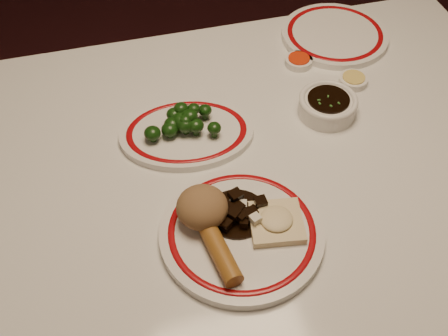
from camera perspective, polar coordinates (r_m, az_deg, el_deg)
ground at (r=1.74m, az=3.13°, el=-15.61°), size 7.00×7.00×0.00m
dining_table at (r=1.19m, az=4.43°, el=-1.59°), size 1.20×0.90×0.75m
main_plate at (r=0.98m, az=1.81°, el=-6.60°), size 0.31×0.31×0.02m
rice_mound at (r=0.97m, az=-2.23°, el=-4.00°), size 0.09×0.09×0.07m
spring_roll at (r=0.93m, az=-0.41°, el=-8.59°), size 0.05×0.12×0.03m
fried_wonton at (r=0.98m, az=5.33°, el=-5.42°), size 0.10×0.10×0.03m
stirfry_heap at (r=0.99m, az=1.53°, el=-4.39°), size 0.11×0.11×0.03m
broccoli_plate at (r=1.15m, az=-3.81°, el=3.57°), size 0.30×0.27×0.02m
broccoli_pile at (r=1.13m, az=-4.12°, el=4.79°), size 0.15×0.08×0.05m
soy_bowl at (r=1.21m, az=10.46°, el=6.19°), size 0.12×0.12×0.04m
sweet_sour_dish at (r=1.33m, az=7.59°, el=10.71°), size 0.06×0.06×0.02m
mustard_dish at (r=1.30m, az=12.99°, el=8.70°), size 0.06×0.06×0.02m
far_plate at (r=1.43m, az=11.17°, el=13.15°), size 0.34×0.34×0.02m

